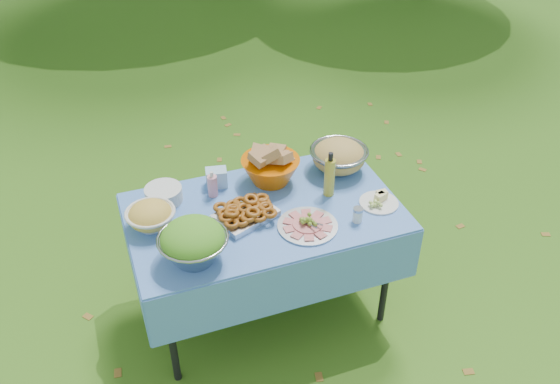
% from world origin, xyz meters
% --- Properties ---
extents(ground, '(80.00, 80.00, 0.00)m').
position_xyz_m(ground, '(0.00, 0.00, 0.00)').
color(ground, '#1A3C0A').
rests_on(ground, ground).
extents(picnic_table, '(1.46, 0.86, 0.76)m').
position_xyz_m(picnic_table, '(0.00, 0.00, 0.38)').
color(picnic_table, '#84D0FF').
rests_on(picnic_table, ground).
extents(salad_bowl, '(0.39, 0.39, 0.22)m').
position_xyz_m(salad_bowl, '(-0.44, -0.25, 0.87)').
color(salad_bowl, '#919599').
rests_on(salad_bowl, picnic_table).
extents(pasta_bowl_white, '(0.34, 0.34, 0.14)m').
position_xyz_m(pasta_bowl_white, '(-0.59, 0.08, 0.83)').
color(pasta_bowl_white, silver).
rests_on(pasta_bowl_white, picnic_table).
extents(plate_stack, '(0.27, 0.27, 0.08)m').
position_xyz_m(plate_stack, '(-0.49, 0.28, 0.80)').
color(plate_stack, silver).
rests_on(plate_stack, picnic_table).
extents(wipes_box, '(0.13, 0.11, 0.11)m').
position_xyz_m(wipes_box, '(-0.18, 0.31, 0.81)').
color(wipes_box, '#97C4E4').
rests_on(wipes_box, picnic_table).
extents(sanitizer_bottle, '(0.07, 0.07, 0.16)m').
position_xyz_m(sanitizer_bottle, '(-0.22, 0.23, 0.84)').
color(sanitizer_bottle, pink).
rests_on(sanitizer_bottle, picnic_table).
extents(bread_bowl, '(0.44, 0.44, 0.22)m').
position_xyz_m(bread_bowl, '(0.13, 0.25, 0.87)').
color(bread_bowl, '#CC5601').
rests_on(bread_bowl, picnic_table).
extents(pasta_bowl_steel, '(0.43, 0.43, 0.18)m').
position_xyz_m(pasta_bowl_steel, '(0.54, 0.23, 0.85)').
color(pasta_bowl_steel, '#919599').
rests_on(pasta_bowl_steel, picnic_table).
extents(fried_tray, '(0.37, 0.32, 0.07)m').
position_xyz_m(fried_tray, '(-0.11, -0.03, 0.80)').
color(fried_tray, silver).
rests_on(fried_tray, picnic_table).
extents(charcuterie_platter, '(0.33, 0.33, 0.07)m').
position_xyz_m(charcuterie_platter, '(0.17, -0.21, 0.80)').
color(charcuterie_platter, '#A4A6AA').
rests_on(charcuterie_platter, picnic_table).
extents(oil_bottle, '(0.08, 0.08, 0.27)m').
position_xyz_m(oil_bottle, '(0.39, 0.02, 0.90)').
color(oil_bottle, '#ADA02A').
rests_on(oil_bottle, picnic_table).
extents(cheese_plate, '(0.23, 0.23, 0.06)m').
position_xyz_m(cheese_plate, '(0.61, -0.16, 0.79)').
color(cheese_plate, silver).
rests_on(cheese_plate, picnic_table).
extents(shaker, '(0.05, 0.05, 0.09)m').
position_xyz_m(shaker, '(0.43, -0.25, 0.80)').
color(shaker, silver).
rests_on(shaker, picnic_table).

